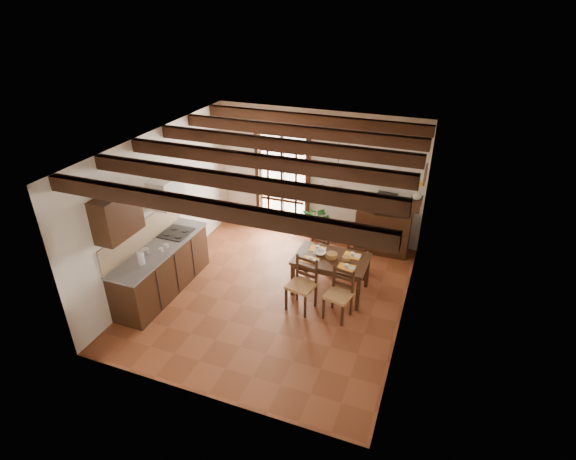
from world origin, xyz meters
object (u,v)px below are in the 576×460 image
at_px(kitchen_counter, 162,269).
at_px(chair_far_left, 324,256).
at_px(chair_near_left, 301,294).
at_px(crt_tv, 386,203).
at_px(dining_table, 331,262).
at_px(potted_plant, 318,220).
at_px(chair_near_right, 338,303).
at_px(chair_far_right, 357,263).
at_px(sideboard, 383,231).
at_px(pendant_lamp, 337,184).

height_order(kitchen_counter, chair_far_left, kitchen_counter).
height_order(chair_near_left, crt_tv, crt_tv).
distance_m(dining_table, chair_near_left, 0.81).
xyz_separation_m(crt_tv, potted_plant, (-1.35, -0.16, -0.55)).
bearing_deg(chair_near_right, chair_far_right, 101.79).
bearing_deg(chair_far_left, crt_tv, -115.64).
bearing_deg(crt_tv, sideboard, 92.53).
relative_size(chair_near_left, chair_far_left, 1.08).
distance_m(potted_plant, pendant_lamp, 2.25).
xyz_separation_m(chair_near_right, sideboard, (0.30, 2.43, 0.18)).
distance_m(chair_near_left, potted_plant, 2.31).
bearing_deg(kitchen_counter, chair_far_right, 28.39).
bearing_deg(potted_plant, pendant_lamp, -63.94).
distance_m(kitchen_counter, chair_near_left, 2.57).
distance_m(sideboard, potted_plant, 1.37).
xyz_separation_m(chair_far_right, sideboard, (0.29, 1.10, 0.20)).
bearing_deg(dining_table, sideboard, 71.18).
distance_m(chair_near_left, chair_far_left, 1.33).
height_order(sideboard, potted_plant, potted_plant).
xyz_separation_m(crt_tv, pendant_lamp, (-0.62, -1.66, 0.96)).
bearing_deg(chair_far_left, potted_plant, -50.92).
xyz_separation_m(chair_near_left, sideboard, (0.95, 2.43, 0.16)).
distance_m(kitchen_counter, sideboard, 4.48).
relative_size(chair_near_right, potted_plant, 0.47).
xyz_separation_m(dining_table, potted_plant, (-0.73, 1.60, -0.05)).
height_order(chair_far_left, chair_far_right, chair_far_left).
relative_size(chair_far_right, potted_plant, 0.45).
bearing_deg(sideboard, kitchen_counter, -141.42).
bearing_deg(pendant_lamp, chair_near_left, -113.37).
xyz_separation_m(chair_near_left, pendant_lamp, (0.33, 0.76, 1.78)).
xyz_separation_m(kitchen_counter, chair_far_right, (3.19, 1.73, -0.21)).
relative_size(chair_near_left, crt_tv, 2.31).
height_order(chair_far_left, pendant_lamp, pendant_lamp).
xyz_separation_m(kitchen_counter, potted_plant, (2.13, 2.66, 0.10)).
relative_size(chair_far_right, crt_tv, 2.05).
distance_m(dining_table, chair_far_right, 0.82).
bearing_deg(pendant_lamp, crt_tv, 69.50).
relative_size(chair_far_left, sideboard, 0.81).
bearing_deg(chair_near_right, kitchen_counter, -160.69).
bearing_deg(crt_tv, dining_table, -106.89).
distance_m(chair_near_left, sideboard, 2.61).
bearing_deg(pendant_lamp, chair_far_left, 119.56).
bearing_deg(chair_far_right, chair_near_right, 83.12).
distance_m(kitchen_counter, pendant_lamp, 3.48).
height_order(chair_far_left, potted_plant, potted_plant).
xyz_separation_m(dining_table, pendant_lamp, (0.00, 0.10, 1.46)).
xyz_separation_m(chair_far_right, pendant_lamp, (-0.33, -0.56, 1.81)).
bearing_deg(chair_far_right, potted_plant, -47.55).
distance_m(chair_near_left, pendant_lamp, 1.96).
bearing_deg(chair_far_left, chair_near_left, 105.02).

